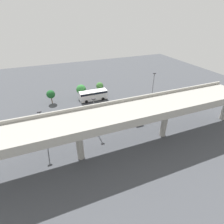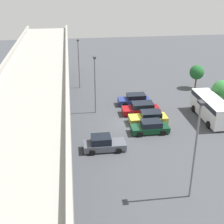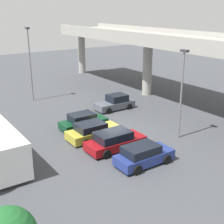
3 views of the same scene
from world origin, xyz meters
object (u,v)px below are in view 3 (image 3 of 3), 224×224
(lamp_post_near_aisle, at_px, (182,88))
(parked_car_3, at_px, (115,141))
(parked_car_2, at_px, (93,131))
(lamp_post_mid_lot, at_px, (30,59))
(parked_car_0, at_px, (115,103))
(parked_car_1, at_px, (83,121))
(parked_car_4, at_px, (143,155))

(lamp_post_near_aisle, bearing_deg, parked_car_3, -101.21)
(parked_car_2, bearing_deg, lamp_post_mid_lot, 90.11)
(parked_car_0, xyz_separation_m, parked_car_3, (8.44, -5.93, 0.01))
(parked_car_2, bearing_deg, parked_car_0, 42.24)
(parked_car_1, distance_m, lamp_post_mid_lot, 12.30)
(parked_car_4, bearing_deg, lamp_post_near_aisle, 19.83)
(parked_car_0, distance_m, lamp_post_mid_lot, 11.33)
(parked_car_3, height_order, parked_car_4, parked_car_3)
(parked_car_4, bearing_deg, parked_car_1, 90.88)
(parked_car_0, xyz_separation_m, parked_car_4, (11.66, -5.68, 0.01))
(parked_car_3, height_order, lamp_post_mid_lot, lamp_post_mid_lot)
(parked_car_3, distance_m, lamp_post_near_aisle, 7.09)
(parked_car_0, relative_size, parked_car_1, 1.01)
(lamp_post_mid_lot, bearing_deg, parked_car_1, 2.41)
(parked_car_0, bearing_deg, parked_car_3, 54.90)
(parked_car_4, xyz_separation_m, lamp_post_mid_lot, (-20.06, -0.62, 4.27))
(parked_car_4, height_order, lamp_post_mid_lot, lamp_post_mid_lot)
(parked_car_2, bearing_deg, parked_car_4, -84.36)
(parked_car_0, bearing_deg, parked_car_4, 64.03)
(parked_car_3, height_order, lamp_post_near_aisle, lamp_post_near_aisle)
(lamp_post_mid_lot, bearing_deg, parked_car_0, 36.86)
(parked_car_2, bearing_deg, parked_car_3, -83.02)
(parked_car_1, relative_size, lamp_post_mid_lot, 0.51)
(parked_car_3, relative_size, lamp_post_mid_lot, 0.56)
(parked_car_1, bearing_deg, lamp_post_mid_lot, 92.41)
(parked_car_3, distance_m, lamp_post_mid_lot, 17.37)
(parked_car_3, bearing_deg, parked_car_2, 96.98)
(parked_car_0, relative_size, parked_car_2, 0.94)
(lamp_post_near_aisle, xyz_separation_m, lamp_post_mid_lot, (-18.01, -6.28, 0.54))
(lamp_post_near_aisle, bearing_deg, lamp_post_mid_lot, -160.77)
(parked_car_2, xyz_separation_m, lamp_post_near_aisle, (3.92, 6.25, 3.77))
(parked_car_4, relative_size, lamp_post_mid_lot, 0.51)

